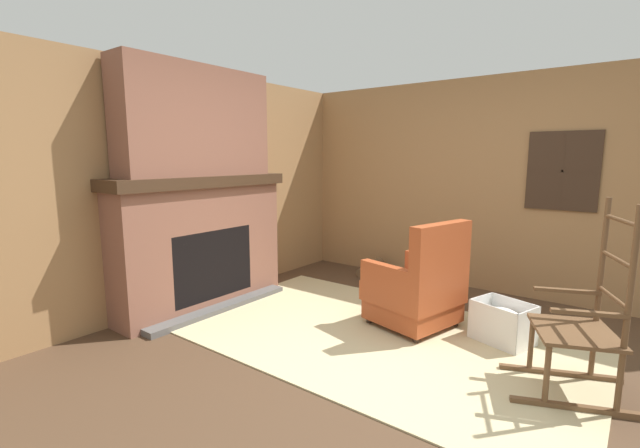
% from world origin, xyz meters
% --- Properties ---
extents(ground_plane, '(14.00, 14.00, 0.00)m').
position_xyz_m(ground_plane, '(0.00, 0.00, 0.00)').
color(ground_plane, '#4C3523').
extents(wood_panel_wall_left, '(0.06, 5.30, 2.46)m').
position_xyz_m(wood_panel_wall_left, '(-2.38, 0.00, 1.23)').
color(wood_panel_wall_left, '#9E7247').
rests_on(wood_panel_wall_left, ground).
extents(wood_panel_wall_back, '(5.30, 0.09, 2.46)m').
position_xyz_m(wood_panel_wall_back, '(0.02, 2.38, 1.23)').
color(wood_panel_wall_back, '#9E7247').
rests_on(wood_panel_wall_back, ground).
extents(fireplace_hearth, '(0.61, 1.96, 1.37)m').
position_xyz_m(fireplace_hearth, '(-2.14, 0.00, 0.68)').
color(fireplace_hearth, brown).
rests_on(fireplace_hearth, ground).
extents(chimney_breast, '(0.35, 1.64, 1.07)m').
position_xyz_m(chimney_breast, '(-2.15, 0.00, 1.90)').
color(chimney_breast, brown).
rests_on(chimney_breast, fireplace_hearth).
extents(area_rug, '(3.47, 2.12, 0.01)m').
position_xyz_m(area_rug, '(-0.31, 0.41, 0.01)').
color(area_rug, '#C6B789').
rests_on(area_rug, ground).
extents(armchair, '(0.85, 0.86, 1.00)m').
position_xyz_m(armchair, '(-0.11, 0.82, 0.36)').
color(armchair, '#A84723').
rests_on(armchair, ground).
extents(rocking_chair, '(0.93, 0.76, 1.30)m').
position_xyz_m(rocking_chair, '(1.22, 0.41, 0.43)').
color(rocking_chair, brown).
rests_on(rocking_chair, ground).
extents(firewood_stack, '(0.39, 0.38, 0.22)m').
position_xyz_m(firewood_stack, '(-1.28, 2.06, 0.09)').
color(firewood_stack, brown).
rests_on(firewood_stack, ground).
extents(laundry_basket, '(0.53, 0.46, 0.35)m').
position_xyz_m(laundry_basket, '(0.61, 0.95, 0.18)').
color(laundry_basket, white).
rests_on(laundry_basket, ground).
extents(oil_lamp_vase, '(0.10, 0.10, 0.22)m').
position_xyz_m(oil_lamp_vase, '(-2.19, -0.62, 1.45)').
color(oil_lamp_vase, silver).
rests_on(oil_lamp_vase, fireplace_hearth).
extents(storage_case, '(0.16, 0.23, 0.15)m').
position_xyz_m(storage_case, '(-2.19, 0.25, 1.45)').
color(storage_case, black).
rests_on(storage_case, fireplace_hearth).
extents(decorative_plate_on_mantel, '(0.07, 0.27, 0.27)m').
position_xyz_m(decorative_plate_on_mantel, '(-2.21, -0.07, 1.50)').
color(decorative_plate_on_mantel, red).
rests_on(decorative_plate_on_mantel, fireplace_hearth).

